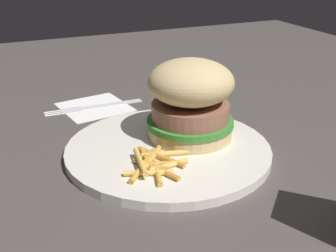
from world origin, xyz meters
TOP-DOWN VIEW (x-y plane):
  - ground_plane at (0.00, 0.00)m, footprint 1.60×1.60m
  - plate at (0.02, -0.01)m, footprint 0.28×0.28m
  - sandwich at (0.07, 0.01)m, footprint 0.12×0.12m
  - fries_pile at (-0.01, -0.05)m, footprint 0.11×0.10m
  - napkin at (-0.02, 0.21)m, footprint 0.13×0.13m
  - fork at (-0.02, 0.21)m, footprint 0.17×0.02m

SIDE VIEW (x-z plane):
  - ground_plane at x=0.00m, z-range 0.00..0.00m
  - napkin at x=-0.02m, z-range 0.00..0.00m
  - fork at x=-0.02m, z-range 0.00..0.01m
  - plate at x=0.02m, z-range 0.00..0.01m
  - fries_pile at x=-0.01m, z-range 0.01..0.02m
  - sandwich at x=0.07m, z-range 0.01..0.13m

